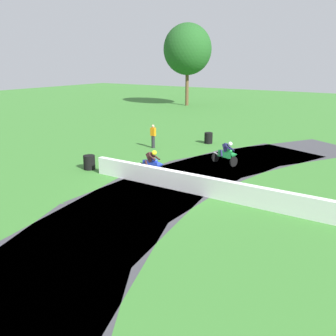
{
  "coord_description": "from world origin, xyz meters",
  "views": [
    {
      "loc": [
        9.83,
        -14.55,
        5.99
      ],
      "look_at": [
        0.0,
        0.25,
        0.9
      ],
      "focal_mm": 40.81,
      "sensor_mm": 36.0,
      "label": 1
    }
  ],
  "objects_px": {
    "motorcycle_lead_green": "(227,154)",
    "tire_stack_mid_a": "(89,162)",
    "track_marshal": "(153,136)",
    "motorcycle_chase_blue": "(152,164)",
    "tire_stack_near": "(208,138)"
  },
  "relations": [
    {
      "from": "motorcycle_chase_blue",
      "to": "motorcycle_lead_green",
      "type": "bearing_deg",
      "value": 62.38
    },
    {
      "from": "motorcycle_chase_blue",
      "to": "tire_stack_mid_a",
      "type": "bearing_deg",
      "value": -165.63
    },
    {
      "from": "motorcycle_lead_green",
      "to": "tire_stack_mid_a",
      "type": "bearing_deg",
      "value": -138.45
    },
    {
      "from": "tire_stack_near",
      "to": "track_marshal",
      "type": "height_order",
      "value": "track_marshal"
    },
    {
      "from": "motorcycle_lead_green",
      "to": "tire_stack_mid_a",
      "type": "xyz_separation_m",
      "value": [
        -5.96,
        -5.28,
        -0.23
      ]
    },
    {
      "from": "motorcycle_lead_green",
      "to": "track_marshal",
      "type": "distance_m",
      "value": 6.21
    },
    {
      "from": "tire_stack_near",
      "to": "tire_stack_mid_a",
      "type": "distance_m",
      "value": 10.08
    },
    {
      "from": "motorcycle_lead_green",
      "to": "tire_stack_near",
      "type": "height_order",
      "value": "motorcycle_lead_green"
    },
    {
      "from": "motorcycle_lead_green",
      "to": "motorcycle_chase_blue",
      "type": "xyz_separation_m",
      "value": [
        -2.27,
        -4.33,
        0.03
      ]
    },
    {
      "from": "motorcycle_lead_green",
      "to": "track_marshal",
      "type": "relative_size",
      "value": 1.06
    },
    {
      "from": "motorcycle_lead_green",
      "to": "motorcycle_chase_blue",
      "type": "relative_size",
      "value": 1.02
    },
    {
      "from": "tire_stack_near",
      "to": "track_marshal",
      "type": "relative_size",
      "value": 0.49
    },
    {
      "from": "motorcycle_chase_blue",
      "to": "tire_stack_mid_a",
      "type": "xyz_separation_m",
      "value": [
        -3.69,
        -0.94,
        -0.26
      ]
    },
    {
      "from": "tire_stack_near",
      "to": "track_marshal",
      "type": "distance_m",
      "value": 4.29
    },
    {
      "from": "motorcycle_lead_green",
      "to": "tire_stack_mid_a",
      "type": "height_order",
      "value": "motorcycle_lead_green"
    }
  ]
}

